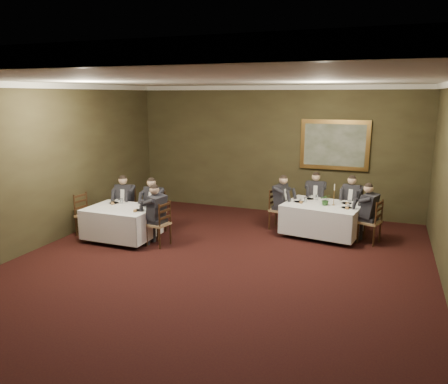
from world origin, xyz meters
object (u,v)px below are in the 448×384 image
Objects in this scene: chair_sec_backleft at (126,217)px; diner_sec_endright at (158,223)px; diner_main_endright at (370,221)px; diner_sec_backright at (154,212)px; table_main at (322,217)px; table_second at (122,221)px; chair_sec_backright at (155,221)px; chair_sec_endright at (159,233)px; chair_main_backleft at (315,213)px; painting at (335,145)px; diner_sec_backleft at (126,209)px; diner_main_endleft at (280,209)px; centerpiece at (326,199)px; chair_main_endright at (369,231)px; chair_sec_endleft at (88,224)px; diner_main_backleft at (315,204)px; diner_main_backright at (351,209)px; chair_main_backright at (351,218)px; candlestick at (334,197)px; chair_main_endleft at (279,218)px.

chair_sec_backleft is 0.74× the size of diner_sec_endright.
diner_main_endright is 4.97m from diner_sec_backright.
table_main and table_second have the same top height.
table_main is 4.64m from table_second.
chair_sec_endright is (0.54, -0.79, 0.00)m from chair_sec_backright.
painting is (0.32, 0.77, 1.68)m from chair_main_backleft.
chair_sec_backleft is 0.82m from chair_sec_backright.
chair_sec_backright is 0.56× the size of painting.
diner_sec_backleft is 1.56m from diner_sec_endright.
diner_main_endleft is 1.22m from centerpiece.
chair_sec_endleft is (-6.25, -1.75, 0.00)m from chair_main_endright.
diner_main_backleft is 0.92m from diner_main_backright.
table_main is 4.76m from diner_sec_backleft.
chair_main_endright is 0.74× the size of diner_sec_endright.
table_second is 5.78m from painting.
diner_sec_backright is at bearing 61.25° from table_second.
diner_sec_backright is (-4.39, -1.97, 0.23)m from chair_main_backright.
painting is at bearing -118.05° from diner_main_backleft.
table_second is 5.57m from diner_main_endright.
chair_main_backright reaches higher than table_main.
table_main is 1.23× the size of table_second.
diner_main_backright is 1.00× the size of diner_main_endright.
chair_sec_endleft is at bearing -160.71° from centerpiece.
diner_sec_backright is at bearing 119.88° from diner_main_endright.
chair_sec_backleft is 0.56× the size of painting.
centerpiece is at bearing 103.30° from diner_main_endright.
chair_main_backright reaches higher than table_second.
chair_main_backleft is 0.74× the size of diner_main_endright.
chair_sec_backleft is 0.74× the size of diner_sec_backright.
diner_sec_endright is at bearing 140.04° from chair_sec_backleft.
chair_main_endright is at bearing -58.12° from diner_sec_endright.
diner_main_endleft is 2.64× the size of candlestick.
diner_main_backright reaches higher than chair_main_endleft.
chair_sec_endleft is at bearing 98.67° from chair_sec_endright.
chair_main_backleft and chair_main_endleft have the same top height.
diner_main_backleft is at bearing 146.30° from chair_main_endleft.
painting reaches higher than diner_sec_backright.
diner_sec_endright reaches higher than chair_sec_endright.
diner_main_backleft is (-0.32, 0.93, 0.06)m from table_main.
diner_main_backright is 0.76× the size of painting.
chair_sec_backright is 0.74× the size of diner_sec_backright.
diner_main_backright is at bearing -168.82° from chair_sec_backleft.
chair_main_backleft is at bearing -90.00° from diner_main_backleft.
chair_sec_backright is (-2.72, -1.33, 0.00)m from chair_main_endleft.
chair_sec_backleft is at bearing -166.03° from table_main.
centerpiece is (-0.52, -0.88, 0.62)m from chair_main_backright.
diner_main_backright is 1.00× the size of diner_sec_endright.
table_second is 5.58m from chair_main_endright.
diner_main_endleft is at bearing -168.76° from diner_sec_backleft.
diner_sec_endright is (0.53, -0.78, 0.00)m from diner_sec_backright.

